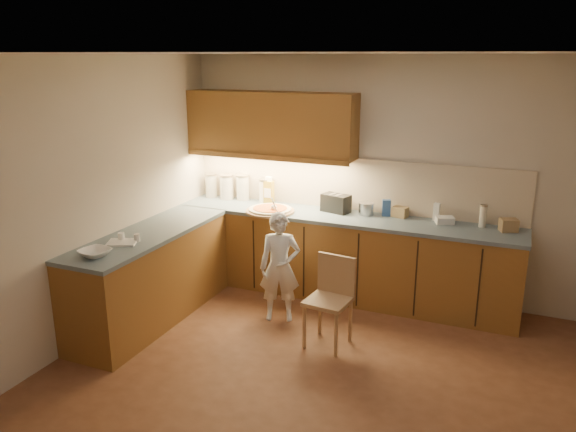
% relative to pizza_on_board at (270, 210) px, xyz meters
% --- Properties ---
extents(room, '(4.54, 4.50, 2.62)m').
position_rel_pizza_on_board_xyz_m(room, '(1.15, -1.52, 0.73)').
color(room, brown).
rests_on(room, ground).
extents(l_counter, '(3.77, 2.62, 0.92)m').
position_rel_pizza_on_board_xyz_m(l_counter, '(0.23, -0.27, -0.48)').
color(l_counter, brown).
rests_on(l_counter, ground).
extents(backsplash, '(3.75, 0.02, 0.58)m').
position_rel_pizza_on_board_xyz_m(backsplash, '(0.77, 0.47, 0.27)').
color(backsplash, beige).
rests_on(backsplash, l_counter).
extents(upper_cabinets, '(1.95, 0.36, 0.73)m').
position_rel_pizza_on_board_xyz_m(upper_cabinets, '(-0.13, 0.30, 0.90)').
color(upper_cabinets, brown).
rests_on(upper_cabinets, ground).
extents(pizza_on_board, '(0.54, 0.54, 0.22)m').
position_rel_pizza_on_board_xyz_m(pizza_on_board, '(0.00, 0.00, 0.00)').
color(pizza_on_board, '#A77E53').
rests_on(pizza_on_board, l_counter).
extents(child, '(0.47, 0.39, 1.11)m').
position_rel_pizza_on_board_xyz_m(child, '(0.39, -0.63, -0.39)').
color(child, white).
rests_on(child, ground).
extents(wooden_chair, '(0.41, 0.41, 0.83)m').
position_rel_pizza_on_board_xyz_m(wooden_chair, '(1.02, -0.89, -0.46)').
color(wooden_chair, tan).
rests_on(wooden_chair, ground).
extents(mixing_bowl, '(0.30, 0.30, 0.06)m').
position_rel_pizza_on_board_xyz_m(mixing_bowl, '(-0.80, -1.87, 0.01)').
color(mixing_bowl, white).
rests_on(mixing_bowl, l_counter).
extents(canister_a, '(0.14, 0.14, 0.29)m').
position_rel_pizza_on_board_xyz_m(canister_a, '(-0.95, 0.35, 0.12)').
color(canister_a, beige).
rests_on(canister_a, l_counter).
extents(canister_b, '(0.17, 0.17, 0.30)m').
position_rel_pizza_on_board_xyz_m(canister_b, '(-0.73, 0.34, 0.13)').
color(canister_b, silver).
rests_on(canister_b, l_counter).
extents(canister_c, '(0.16, 0.16, 0.30)m').
position_rel_pizza_on_board_xyz_m(canister_c, '(-0.53, 0.38, 0.13)').
color(canister_c, silver).
rests_on(canister_c, l_counter).
extents(canister_d, '(0.17, 0.17, 0.28)m').
position_rel_pizza_on_board_xyz_m(canister_d, '(-0.22, 0.38, 0.12)').
color(canister_d, white).
rests_on(canister_d, l_counter).
extents(oil_jug, '(0.11, 0.08, 0.32)m').
position_rel_pizza_on_board_xyz_m(oil_jug, '(-0.17, 0.33, 0.12)').
color(oil_jug, '#AF9223').
rests_on(oil_jug, l_counter).
extents(toaster, '(0.34, 0.25, 0.20)m').
position_rel_pizza_on_board_xyz_m(toaster, '(0.66, 0.30, 0.07)').
color(toaster, black).
rests_on(toaster, l_counter).
extents(steel_pot, '(0.18, 0.18, 0.14)m').
position_rel_pizza_on_board_xyz_m(steel_pot, '(1.00, 0.32, 0.04)').
color(steel_pot, '#B6B5BB').
rests_on(steel_pot, l_counter).
extents(blue_box, '(0.10, 0.09, 0.18)m').
position_rel_pizza_on_board_xyz_m(blue_box, '(1.21, 0.35, 0.06)').
color(blue_box, '#325797').
rests_on(blue_box, l_counter).
extents(card_box_a, '(0.18, 0.15, 0.11)m').
position_rel_pizza_on_board_xyz_m(card_box_a, '(1.36, 0.37, 0.03)').
color(card_box_a, tan).
rests_on(card_box_a, l_counter).
extents(white_bottle, '(0.07, 0.07, 0.18)m').
position_rel_pizza_on_board_xyz_m(white_bottle, '(1.73, 0.39, 0.07)').
color(white_bottle, white).
rests_on(white_bottle, l_counter).
extents(flat_pack, '(0.21, 0.18, 0.07)m').
position_rel_pizza_on_board_xyz_m(flat_pack, '(1.83, 0.31, 0.01)').
color(flat_pack, silver).
rests_on(flat_pack, l_counter).
extents(tall_jar, '(0.07, 0.07, 0.23)m').
position_rel_pizza_on_board_xyz_m(tall_jar, '(2.19, 0.33, 0.09)').
color(tall_jar, white).
rests_on(tall_jar, l_counter).
extents(card_box_b, '(0.20, 0.18, 0.13)m').
position_rel_pizza_on_board_xyz_m(card_box_b, '(2.44, 0.28, 0.04)').
color(card_box_b, '#987952').
rests_on(card_box_b, l_counter).
extents(dough_cloth, '(0.32, 0.29, 0.02)m').
position_rel_pizza_on_board_xyz_m(dough_cloth, '(-0.81, -1.50, -0.01)').
color(dough_cloth, silver).
rests_on(dough_cloth, l_counter).
extents(spice_jar_a, '(0.06, 0.06, 0.08)m').
position_rel_pizza_on_board_xyz_m(spice_jar_a, '(-0.86, -1.44, 0.02)').
color(spice_jar_a, white).
rests_on(spice_jar_a, l_counter).
extents(spice_jar_b, '(0.06, 0.06, 0.07)m').
position_rel_pizza_on_board_xyz_m(spice_jar_b, '(-0.72, -1.40, 0.01)').
color(spice_jar_b, silver).
rests_on(spice_jar_b, l_counter).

